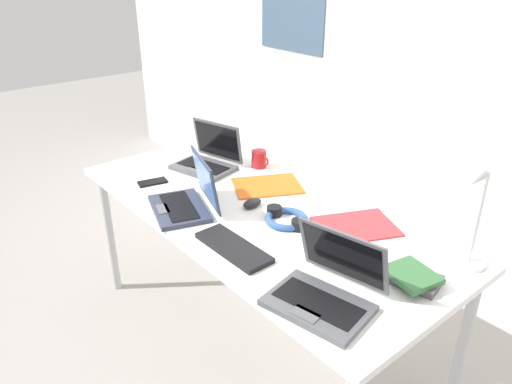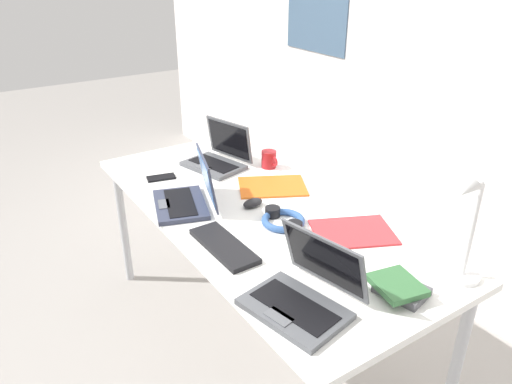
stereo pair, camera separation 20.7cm
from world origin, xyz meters
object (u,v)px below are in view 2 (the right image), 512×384
(headphones, at_px, (283,220))
(computer_mouse, at_px, (254,203))
(book_stack, at_px, (399,287))
(desk_lamp, at_px, (466,230))
(coffee_mug, at_px, (269,159))
(laptop_mid_desk, at_px, (304,293))
(paper_folder_back_left, at_px, (272,186))
(cell_phone, at_px, (161,178))
(external_keyboard, at_px, (224,246))
(paper_folder_near_mouse, at_px, (353,232))
(laptop_front_right, at_px, (188,196))
(laptop_back_right, at_px, (218,157))

(headphones, bearing_deg, computer_mouse, -174.78)
(book_stack, bearing_deg, desk_lamp, 75.65)
(coffee_mug, bearing_deg, laptop_mid_desk, -29.13)
(book_stack, xyz_separation_m, coffee_mug, (-1.09, 0.24, 0.02))
(computer_mouse, height_order, paper_folder_back_left, computer_mouse)
(cell_phone, bearing_deg, headphones, 32.18)
(external_keyboard, height_order, coffee_mug, coffee_mug)
(headphones, height_order, paper_folder_near_mouse, headphones)
(cell_phone, distance_m, paper_folder_near_mouse, 0.99)
(external_keyboard, xyz_separation_m, paper_folder_back_left, (-0.34, 0.46, -0.01))
(laptop_mid_desk, xyz_separation_m, book_stack, (0.13, 0.29, -0.02))
(computer_mouse, relative_size, paper_folder_near_mouse, 0.31)
(external_keyboard, xyz_separation_m, paper_folder_near_mouse, (0.18, 0.48, -0.01))
(desk_lamp, bearing_deg, cell_phone, -159.56)
(external_keyboard, xyz_separation_m, coffee_mug, (-0.54, 0.58, 0.03))
(headphones, bearing_deg, paper_folder_near_mouse, 41.39)
(laptop_front_right, relative_size, headphones, 1.74)
(laptop_mid_desk, distance_m, coffee_mug, 1.10)
(headphones, bearing_deg, desk_lamp, 21.95)
(laptop_mid_desk, relative_size, external_keyboard, 1.09)
(desk_lamp, xyz_separation_m, laptop_front_right, (-0.99, -0.50, -0.15))
(book_stack, bearing_deg, computer_mouse, -175.66)
(book_stack, height_order, paper_folder_back_left, book_stack)
(paper_folder_back_left, height_order, coffee_mug, coffee_mug)
(paper_folder_near_mouse, bearing_deg, headphones, -138.61)
(paper_folder_back_left, distance_m, coffee_mug, 0.24)
(paper_folder_near_mouse, bearing_deg, laptop_mid_desk, -61.33)
(desk_lamp, bearing_deg, laptop_front_right, -152.88)
(laptop_front_right, height_order, paper_folder_back_left, laptop_front_right)
(desk_lamp, distance_m, book_stack, 0.28)
(laptop_front_right, height_order, coffee_mug, laptop_front_right)
(cell_phone, relative_size, paper_folder_back_left, 0.44)
(desk_lamp, height_order, laptop_front_right, desk_lamp)
(computer_mouse, distance_m, headphones, 0.19)
(paper_folder_back_left, bearing_deg, headphones, -27.76)
(laptop_back_right, bearing_deg, headphones, -6.70)
(external_keyboard, bearing_deg, coffee_mug, 132.39)
(paper_folder_back_left, bearing_deg, external_keyboard, -53.67)
(laptop_back_right, xyz_separation_m, paper_folder_near_mouse, (0.89, 0.11, -0.04))
(laptop_mid_desk, bearing_deg, computer_mouse, 159.99)
(desk_lamp, xyz_separation_m, cell_phone, (-1.32, -0.49, -0.19))
(external_keyboard, relative_size, cell_phone, 2.43)
(laptop_back_right, bearing_deg, cell_phone, -91.93)
(laptop_front_right, bearing_deg, coffee_mug, 106.44)
(desk_lamp, xyz_separation_m, external_keyboard, (-0.60, -0.55, -0.19))
(book_stack, height_order, coffee_mug, coffee_mug)
(external_keyboard, bearing_deg, paper_folder_near_mouse, 68.51)
(cell_phone, height_order, paper_folder_near_mouse, cell_phone)
(external_keyboard, bearing_deg, laptop_mid_desk, 4.97)
(headphones, relative_size, coffee_mug, 1.89)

